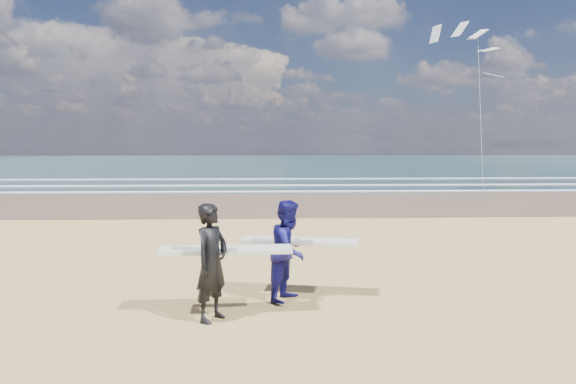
{
  "coord_description": "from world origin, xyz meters",
  "views": [
    {
      "loc": [
        1.24,
        -7.45,
        2.84
      ],
      "look_at": [
        1.83,
        6.0,
        1.58
      ],
      "focal_mm": 32.0,
      "sensor_mm": 36.0,
      "label": 1
    }
  ],
  "objects": [
    {
      "name": "ocean",
      "position": [
        20.0,
        72.0,
        0.01
      ],
      "size": [
        220.0,
        100.0,
        0.02
      ],
      "primitive_type": "cube",
      "color": "#1B373C",
      "rests_on": "ground"
    },
    {
      "name": "foam_breakers",
      "position": [
        20.0,
        28.1,
        0.05
      ],
      "size": [
        220.0,
        11.7,
        0.05
      ],
      "color": "white",
      "rests_on": "ground"
    },
    {
      "name": "surfer_near",
      "position": [
        0.39,
        0.72,
        0.97
      ],
      "size": [
        2.22,
        1.07,
        1.9
      ],
      "color": "black",
      "rests_on": "ground"
    },
    {
      "name": "surfer_far",
      "position": [
        1.68,
        1.73,
        0.93
      ],
      "size": [
        2.26,
        1.37,
        1.84
      ],
      "color": "#0F0E4F",
      "rests_on": "ground"
    },
    {
      "name": "kite_1",
      "position": [
        14.97,
        25.21,
        6.14
      ],
      "size": [
        5.66,
        4.72,
        11.22
      ],
      "color": "slate",
      "rests_on": "ground"
    }
  ]
}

